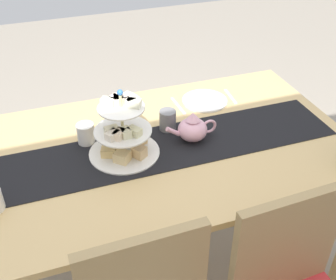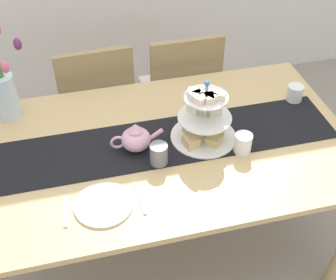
% 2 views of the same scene
% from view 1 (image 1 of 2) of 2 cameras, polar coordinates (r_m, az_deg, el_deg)
% --- Properties ---
extents(ground_plane, '(8.00, 8.00, 0.00)m').
position_cam_1_polar(ground_plane, '(2.36, -0.65, -15.65)').
color(ground_plane, gray).
extents(dining_table, '(1.67, 1.01, 0.75)m').
position_cam_1_polar(dining_table, '(1.90, -0.78, -3.15)').
color(dining_table, tan).
rests_on(dining_table, ground_plane).
extents(table_runner, '(1.56, 0.33, 0.00)m').
position_cam_1_polar(table_runner, '(1.83, -0.66, -0.99)').
color(table_runner, black).
rests_on(table_runner, dining_table).
extents(tiered_cake_stand, '(0.30, 0.30, 0.30)m').
position_cam_1_polar(tiered_cake_stand, '(1.75, -6.04, 0.86)').
color(tiered_cake_stand, beige).
rests_on(tiered_cake_stand, table_runner).
extents(teapot, '(0.24, 0.13, 0.14)m').
position_cam_1_polar(teapot, '(1.85, 3.36, 1.55)').
color(teapot, '#E5A8BC').
rests_on(teapot, table_runner).
extents(dinner_plate_left, '(0.23, 0.23, 0.01)m').
position_cam_1_polar(dinner_plate_left, '(2.17, 4.97, 5.31)').
color(dinner_plate_left, white).
rests_on(dinner_plate_left, dining_table).
extents(fork_left, '(0.03, 0.15, 0.01)m').
position_cam_1_polar(fork_left, '(2.23, 8.41, 5.84)').
color(fork_left, silver).
rests_on(fork_left, dining_table).
extents(knife_left, '(0.02, 0.17, 0.01)m').
position_cam_1_polar(knife_left, '(2.12, 1.36, 4.63)').
color(knife_left, silver).
rests_on(knife_left, dining_table).
extents(mug_grey, '(0.08, 0.08, 0.09)m').
position_cam_1_polar(mug_grey, '(1.92, -0.05, 2.71)').
color(mug_grey, slate).
rests_on(mug_grey, table_runner).
extents(mug_white_text, '(0.08, 0.08, 0.09)m').
position_cam_1_polar(mug_white_text, '(1.87, -11.04, 0.83)').
color(mug_white_text, white).
rests_on(mug_white_text, dining_table).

